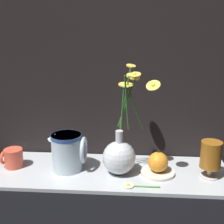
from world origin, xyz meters
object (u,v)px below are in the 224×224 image
at_px(yellow_mug, 13,158).
at_px(ceramic_pitcher, 68,151).
at_px(vase_with_flowers, 120,154).
at_px(tea_glass, 211,156).
at_px(orange_fruit, 158,162).

xyz_separation_m(yellow_mug, ceramic_pitcher, (0.20, -0.01, 0.04)).
distance_m(vase_with_flowers, ceramic_pitcher, 0.18).
relative_size(vase_with_flowers, ceramic_pitcher, 2.63).
relative_size(yellow_mug, tea_glass, 0.60).
distance_m(vase_with_flowers, tea_glass, 0.30).
distance_m(ceramic_pitcher, tea_glass, 0.48).
distance_m(tea_glass, orange_fruit, 0.17).
distance_m(vase_with_flowers, yellow_mug, 0.38).
bearing_deg(ceramic_pitcher, tea_glass, -2.32).
xyz_separation_m(vase_with_flowers, ceramic_pitcher, (-0.18, 0.01, 0.00)).
bearing_deg(yellow_mug, tea_glass, -2.32).
relative_size(tea_glass, orange_fruit, 1.64).
distance_m(vase_with_flowers, orange_fruit, 0.13).
height_order(yellow_mug, tea_glass, tea_glass).
bearing_deg(vase_with_flowers, tea_glass, -1.45).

